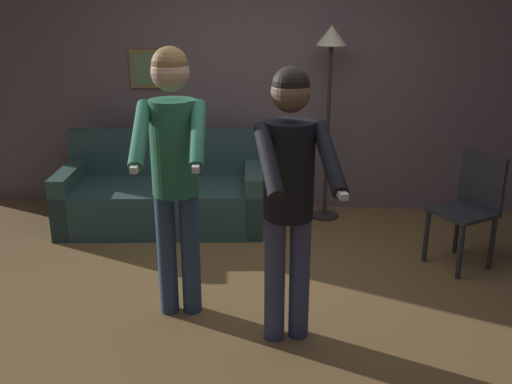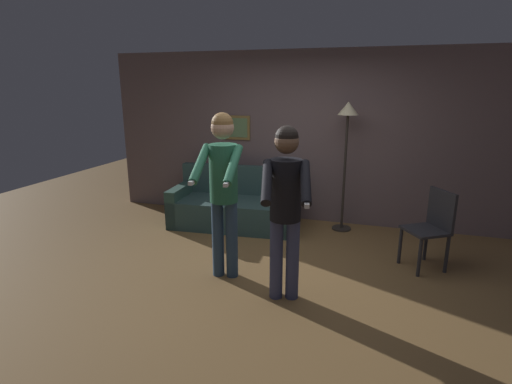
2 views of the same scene
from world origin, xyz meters
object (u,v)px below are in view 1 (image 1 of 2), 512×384
at_px(person_standing_right, 290,183).
at_px(dining_chair_distant, 470,203).
at_px(torchiere_lamp, 330,66).
at_px(couch, 163,197).
at_px(person_standing_left, 174,159).

height_order(person_standing_right, dining_chair_distant, person_standing_right).
bearing_deg(torchiere_lamp, couch, -169.31).
bearing_deg(dining_chair_distant, person_standing_right, -140.23).
height_order(person_standing_left, person_standing_right, person_standing_left).
bearing_deg(torchiere_lamp, person_standing_right, -98.98).
bearing_deg(person_standing_left, person_standing_right, -19.95).
distance_m(torchiere_lamp, dining_chair_distant, 1.78).
relative_size(couch, dining_chair_distant, 2.11).
height_order(couch, person_standing_left, person_standing_left).
height_order(torchiere_lamp, dining_chair_distant, torchiere_lamp).
xyz_separation_m(couch, dining_chair_distant, (2.67, -0.70, 0.25)).
bearing_deg(dining_chair_distant, torchiere_lamp, 137.91).
bearing_deg(person_standing_left, torchiere_lamp, 60.57).
height_order(torchiere_lamp, person_standing_left, torchiere_lamp).
bearing_deg(couch, torchiere_lamp, 10.69).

